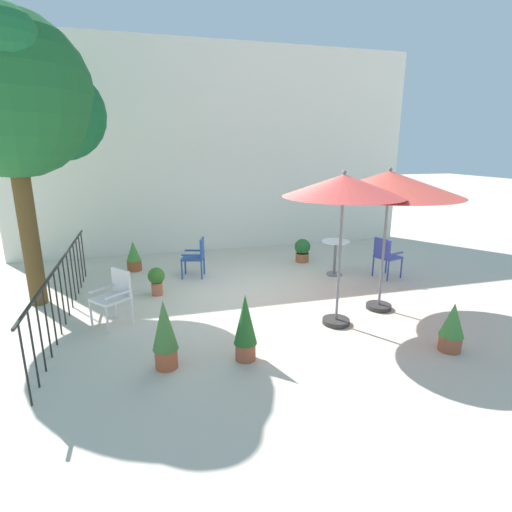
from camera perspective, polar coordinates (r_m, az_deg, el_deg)
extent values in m
plane|color=beige|center=(7.56, 0.91, -6.23)|extent=(60.00, 60.00, 0.00)
cube|color=white|center=(11.08, -5.36, 14.74)|extent=(10.82, 0.30, 5.36)
cube|color=black|center=(7.10, -26.17, -0.78)|extent=(0.03, 5.11, 0.03)
cylinder|color=black|center=(5.11, -30.09, -13.37)|extent=(0.02, 0.02, 1.00)
cylinder|color=black|center=(5.43, -29.17, -11.58)|extent=(0.02, 0.02, 1.00)
cylinder|color=black|center=(5.75, -28.37, -9.98)|extent=(0.02, 0.02, 1.00)
cylinder|color=black|center=(6.07, -27.66, -8.55)|extent=(0.02, 0.02, 1.00)
cylinder|color=black|center=(6.40, -27.03, -7.27)|extent=(0.02, 0.02, 1.00)
cylinder|color=black|center=(6.74, -26.46, -6.12)|extent=(0.02, 0.02, 1.00)
cylinder|color=black|center=(7.07, -25.95, -5.07)|extent=(0.02, 0.02, 1.00)
cylinder|color=black|center=(7.41, -25.49, -4.12)|extent=(0.02, 0.02, 1.00)
cylinder|color=black|center=(7.76, -25.06, -3.25)|extent=(0.02, 0.02, 1.00)
cylinder|color=black|center=(8.10, -24.68, -2.45)|extent=(0.02, 0.02, 1.00)
cylinder|color=black|center=(8.45, -24.32, -1.72)|extent=(0.02, 0.02, 1.00)
cylinder|color=black|center=(8.79, -24.00, -1.05)|extent=(0.02, 0.02, 1.00)
cylinder|color=black|center=(9.14, -23.70, -0.43)|extent=(0.02, 0.02, 1.00)
cylinder|color=black|center=(9.49, -23.42, 0.15)|extent=(0.02, 0.02, 1.00)
cylinder|color=brown|center=(8.06, -29.66, 2.96)|extent=(0.30, 0.30, 2.66)
sphere|color=#1D5E2B|center=(7.97, -31.91, 18.99)|extent=(2.65, 2.65, 2.65)
sphere|color=#155A2D|center=(8.07, -26.39, 17.70)|extent=(1.59, 1.59, 1.59)
cylinder|color=#2D2D2D|center=(6.70, 11.34, -9.12)|extent=(0.44, 0.44, 0.08)
cylinder|color=slate|center=(6.31, 11.88, 0.46)|extent=(0.04, 0.04, 2.39)
cone|color=#DD4942|center=(6.14, 12.41, 9.79)|extent=(1.83, 1.83, 0.33)
sphere|color=slate|center=(6.12, 12.52, 11.60)|extent=(0.06, 0.06, 0.06)
cylinder|color=#2D2D2D|center=(7.47, 17.09, -6.89)|extent=(0.44, 0.44, 0.08)
cylinder|color=slate|center=(7.13, 17.82, 1.79)|extent=(0.04, 0.04, 2.40)
cone|color=#DE4E41|center=(6.98, 18.49, 9.79)|extent=(2.36, 2.36, 0.40)
sphere|color=slate|center=(6.96, 18.65, 11.68)|extent=(0.06, 0.06, 0.06)
cylinder|color=white|center=(8.96, 11.31, 2.06)|extent=(0.61, 0.61, 0.02)
cylinder|color=slate|center=(9.06, 11.18, -0.34)|extent=(0.06, 0.06, 0.76)
cylinder|color=slate|center=(9.16, 11.07, -2.53)|extent=(0.34, 0.34, 0.03)
cube|color=#244B99|center=(8.85, -9.01, -0.28)|extent=(0.57, 0.55, 0.04)
cube|color=#244B99|center=(8.76, -7.71, 1.15)|extent=(0.15, 0.41, 0.42)
cube|color=#244B99|center=(9.01, -8.83, 0.79)|extent=(0.41, 0.16, 0.03)
cube|color=#244B99|center=(8.64, -9.25, 0.14)|extent=(0.41, 0.16, 0.03)
cylinder|color=#244B99|center=(9.14, -10.06, -1.28)|extent=(0.04, 0.04, 0.41)
cylinder|color=#244B99|center=(8.77, -10.53, -2.02)|extent=(0.04, 0.04, 0.41)
cylinder|color=#244B99|center=(9.07, -7.41, -1.30)|extent=(0.04, 0.04, 0.41)
cylinder|color=#244B99|center=(8.70, -7.77, -2.05)|extent=(0.04, 0.04, 0.41)
cube|color=#37419F|center=(9.18, 18.32, -0.12)|extent=(0.58, 0.56, 0.04)
cube|color=#37419F|center=(8.96, 17.57, 1.08)|extent=(0.16, 0.42, 0.41)
cube|color=#37419F|center=(9.03, 19.37, 0.32)|extent=(0.41, 0.16, 0.03)
cube|color=#37419F|center=(9.27, 17.42, 0.88)|extent=(0.41, 0.16, 0.03)
cylinder|color=#37419F|center=(9.28, 20.02, -1.64)|extent=(0.04, 0.04, 0.44)
cylinder|color=#37419F|center=(9.53, 18.09, -1.04)|extent=(0.04, 0.04, 0.44)
cylinder|color=#37419F|center=(8.96, 18.32, -2.08)|extent=(0.04, 0.04, 0.44)
cylinder|color=#37419F|center=(9.21, 16.36, -1.45)|extent=(0.04, 0.04, 0.44)
cube|color=white|center=(6.76, -20.07, -5.74)|extent=(0.68, 0.67, 0.04)
cube|color=white|center=(6.81, -18.68, -3.45)|extent=(0.31, 0.38, 0.41)
cube|color=white|center=(6.90, -21.17, -4.38)|extent=(0.37, 0.30, 0.03)
cube|color=white|center=(6.55, -19.09, -5.21)|extent=(0.37, 0.30, 0.03)
cylinder|color=white|center=(6.91, -22.48, -7.64)|extent=(0.04, 0.04, 0.43)
cylinder|color=white|center=(6.57, -20.44, -8.65)|extent=(0.04, 0.04, 0.43)
cylinder|color=white|center=(7.14, -19.38, -6.62)|extent=(0.04, 0.04, 0.43)
cylinder|color=white|center=(6.80, -17.25, -7.53)|extent=(0.04, 0.04, 0.43)
cylinder|color=#C16346|center=(7.98, -13.92, -4.55)|extent=(0.21, 0.21, 0.25)
cylinder|color=#382819|center=(7.95, -13.98, -3.77)|extent=(0.19, 0.19, 0.02)
sphere|color=#356B23|center=(7.90, -14.04, -2.76)|extent=(0.32, 0.32, 0.32)
cylinder|color=#BB5533|center=(5.46, -12.67, -14.01)|extent=(0.29, 0.29, 0.27)
cylinder|color=#382819|center=(5.41, -12.75, -12.86)|extent=(0.26, 0.26, 0.02)
cone|color=#457636|center=(5.25, -12.97, -9.53)|extent=(0.33, 0.33, 0.67)
cylinder|color=#9B5439|center=(6.36, 25.93, -11.09)|extent=(0.31, 0.31, 0.23)
cylinder|color=#382819|center=(6.32, 26.04, -10.24)|extent=(0.27, 0.27, 0.02)
cone|color=#3F7D38|center=(6.22, 26.31, -8.14)|extent=(0.33, 0.33, 0.48)
cylinder|color=#AC5339|center=(5.53, -1.51, -13.40)|extent=(0.27, 0.27, 0.24)
cylinder|color=#382819|center=(5.48, -1.52, -12.38)|extent=(0.24, 0.24, 0.02)
cone|color=#265E24|center=(5.32, -1.55, -9.00)|extent=(0.31, 0.31, 0.69)
cylinder|color=#A05833|center=(10.04, 6.60, -0.20)|extent=(0.33, 0.33, 0.22)
cylinder|color=#382819|center=(10.01, 6.62, 0.35)|extent=(0.29, 0.29, 0.02)
sphere|color=#25612B|center=(9.97, 6.65, 1.33)|extent=(0.39, 0.39, 0.39)
cylinder|color=#984E29|center=(9.69, -16.96, -1.28)|extent=(0.33, 0.33, 0.24)
cylinder|color=#382819|center=(9.66, -17.01, -0.65)|extent=(0.29, 0.29, 0.02)
cone|color=#488F37|center=(9.60, -17.12, 0.71)|extent=(0.32, 0.32, 0.46)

